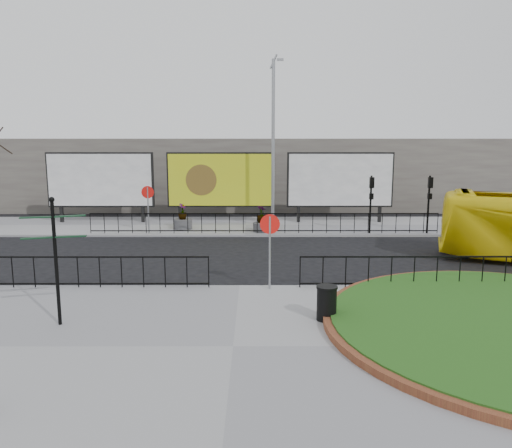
{
  "coord_description": "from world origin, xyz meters",
  "views": [
    {
      "loc": [
        0.52,
        -16.14,
        4.95
      ],
      "look_at": [
        0.56,
        1.55,
        1.94
      ],
      "focal_mm": 35.0,
      "sensor_mm": 36.0,
      "label": 1
    }
  ],
  "objects_px": {
    "billboard_mid": "(220,180)",
    "planter_a": "(183,221)",
    "fingerpost_sign": "(55,249)",
    "planter_b": "(262,222)",
    "litter_bin": "(327,303)",
    "lamp_post": "(273,142)"
  },
  "relations": [
    {
      "from": "litter_bin",
      "to": "billboard_mid",
      "type": "bearing_deg",
      "value": 103.69
    },
    {
      "from": "billboard_mid",
      "to": "litter_bin",
      "type": "bearing_deg",
      "value": -76.31
    },
    {
      "from": "litter_bin",
      "to": "planter_a",
      "type": "xyz_separation_m",
      "value": [
        -5.88,
        13.97,
        -0.03
      ]
    },
    {
      "from": "fingerpost_sign",
      "to": "planter_a",
      "type": "relative_size",
      "value": 2.44
    },
    {
      "from": "planter_a",
      "to": "planter_b",
      "type": "xyz_separation_m",
      "value": [
        4.3,
        -0.83,
        0.06
      ]
    },
    {
      "from": "billboard_mid",
      "to": "fingerpost_sign",
      "type": "distance_m",
      "value": 16.84
    },
    {
      "from": "lamp_post",
      "to": "planter_a",
      "type": "distance_m",
      "value": 6.52
    },
    {
      "from": "planter_b",
      "to": "fingerpost_sign",
      "type": "bearing_deg",
      "value": -112.3
    },
    {
      "from": "fingerpost_sign",
      "to": "planter_b",
      "type": "distance_m",
      "value": 14.62
    },
    {
      "from": "planter_b",
      "to": "lamp_post",
      "type": "bearing_deg",
      "value": 60.44
    },
    {
      "from": "lamp_post",
      "to": "fingerpost_sign",
      "type": "height_order",
      "value": "lamp_post"
    },
    {
      "from": "billboard_mid",
      "to": "planter_b",
      "type": "bearing_deg",
      "value": -52.42
    },
    {
      "from": "billboard_mid",
      "to": "planter_a",
      "type": "height_order",
      "value": "billboard_mid"
    },
    {
      "from": "planter_a",
      "to": "planter_b",
      "type": "distance_m",
      "value": 4.38
    },
    {
      "from": "planter_a",
      "to": "fingerpost_sign",
      "type": "bearing_deg",
      "value": -94.87
    },
    {
      "from": "lamp_post",
      "to": "litter_bin",
      "type": "xyz_separation_m",
      "value": [
        0.95,
        -14.26,
        -4.23
      ]
    },
    {
      "from": "litter_bin",
      "to": "planter_a",
      "type": "height_order",
      "value": "planter_a"
    },
    {
      "from": "planter_a",
      "to": "planter_b",
      "type": "relative_size",
      "value": 0.99
    },
    {
      "from": "fingerpost_sign",
      "to": "lamp_post",
      "type": "bearing_deg",
      "value": 55.39
    },
    {
      "from": "fingerpost_sign",
      "to": "litter_bin",
      "type": "xyz_separation_m",
      "value": [
        7.1,
        0.31,
        -1.57
      ]
    },
    {
      "from": "litter_bin",
      "to": "planter_b",
      "type": "height_order",
      "value": "planter_b"
    },
    {
      "from": "planter_b",
      "to": "planter_a",
      "type": "bearing_deg",
      "value": 169.1
    }
  ]
}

